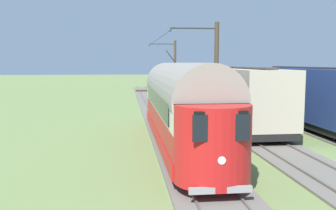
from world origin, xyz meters
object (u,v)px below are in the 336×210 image
at_px(vintage_streetcar, 181,103).
at_px(catenary_pole_foreground, 174,69).
at_px(boxcar_far_siding, 236,94).
at_px(catenary_pole_mid_near, 215,74).
at_px(coach_adjacent, 308,95).

xyz_separation_m(vintage_streetcar, catenary_pole_foreground, (-2.85, -23.82, 1.34)).
distance_m(boxcar_far_siding, catenary_pole_mid_near, 2.78).
relative_size(boxcar_far_siding, catenary_pole_foreground, 2.02).
xyz_separation_m(vintage_streetcar, coach_adjacent, (-9.39, -4.93, -0.09)).
relative_size(vintage_streetcar, catenary_pole_mid_near, 2.36).
bearing_deg(catenary_pole_foreground, coach_adjacent, 109.11).
bearing_deg(coach_adjacent, catenary_pole_foreground, -70.89).
relative_size(vintage_streetcar, boxcar_far_siding, 1.17).
relative_size(vintage_streetcar, coach_adjacent, 1.36).
bearing_deg(boxcar_far_siding, vintage_streetcar, 51.55).
height_order(vintage_streetcar, catenary_pole_mid_near, catenary_pole_mid_near).
bearing_deg(vintage_streetcar, coach_adjacent, -152.31).
relative_size(coach_adjacent, catenary_pole_mid_near, 1.73).
xyz_separation_m(coach_adjacent, catenary_pole_mid_near, (6.55, 0.50, 1.43)).
bearing_deg(vintage_streetcar, boxcar_far_siding, -128.45).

